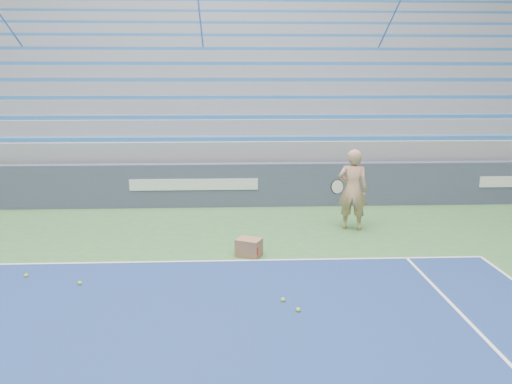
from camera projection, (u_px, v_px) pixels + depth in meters
sponsor_barrier at (195, 185)px, 12.61m from camera, size 30.00×0.32×1.10m
bleachers at (205, 103)px, 17.79m from camera, size 31.00×9.15×7.30m
tennis_player at (353, 190)px, 10.62m from camera, size 0.97×0.92×1.74m
ball_box at (249, 247)px, 9.12m from camera, size 0.53×0.48×0.32m
tennis_ball_0 at (283, 300)px, 7.24m from camera, size 0.07×0.07×0.07m
tennis_ball_1 at (80, 283)px, 7.84m from camera, size 0.07×0.07×0.07m
tennis_ball_2 at (26, 276)px, 8.15m from camera, size 0.07×0.07×0.07m
tennis_ball_3 at (298, 310)px, 6.93m from camera, size 0.07×0.07×0.07m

